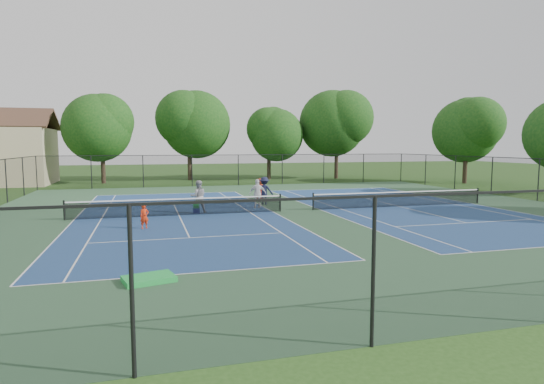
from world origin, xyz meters
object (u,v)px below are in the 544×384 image
object	(u,v)px
tree_back_c	(269,132)
ball_hopper	(196,205)
bystander_c	(260,189)
ball_crate	(196,211)
tree_back_a	(102,125)
bystander_b	(264,191)
instructor	(198,197)
child_player	(144,216)
tree_back_b	(189,121)
tree_side_e	(467,127)
tree_back_d	(337,120)
bystander_a	(258,194)

from	to	relation	value
tree_back_c	ball_hopper	xyz separation A→B (m)	(-10.97, -24.39, -4.96)
bystander_c	ball_crate	bearing A→B (deg)	51.13
tree_back_a	bystander_b	bearing A→B (deg)	-60.15
bystander_b	tree_back_a	bearing A→B (deg)	-35.68
bystander_b	ball_hopper	xyz separation A→B (m)	(-4.82, -2.75, -0.41)
bystander_c	tree_back_c	bearing A→B (deg)	-100.98
tree_back_c	tree_back_a	bearing A→B (deg)	-176.82
bystander_b	bystander_c	world-z (taller)	bystander_b
tree_back_c	instructor	size ratio (longest dim) A/B	4.40
child_player	bystander_c	world-z (taller)	bystander_c
tree_back_b	tree_side_e	distance (m)	29.56
bystander_b	bystander_c	size ratio (longest dim) A/B	1.17
tree_back_b	child_player	distance (m)	30.60
child_player	bystander_b	distance (m)	10.39
tree_back_b	child_player	bearing A→B (deg)	-99.32
tree_side_e	bystander_b	world-z (taller)	tree_side_e
tree_side_e	bystander_b	xyz separation A→B (m)	(-24.15, -10.64, -4.88)
tree_side_e	child_player	xyz separation A→B (m)	(-31.86, -17.61, -5.22)
tree_back_c	tree_side_e	world-z (taller)	tree_side_e
tree_back_a	tree_back_d	size ratio (longest dim) A/B	0.88
tree_side_e	ball_crate	xyz separation A→B (m)	(-28.97, -13.39, -5.65)
instructor	bystander_b	bearing A→B (deg)	-152.07
ball_hopper	tree_side_e	bearing A→B (deg)	24.80
tree_back_b	tree_side_e	xyz separation A→B (m)	(27.00, -12.00, -0.79)
bystander_b	ball_crate	world-z (taller)	bystander_b
bystander_a	bystander_c	world-z (taller)	bystander_a
tree_side_e	instructor	size ratio (longest dim) A/B	4.65
tree_back_b	bystander_a	world-z (taller)	tree_back_b
tree_back_a	bystander_b	size ratio (longest dim) A/B	4.94
tree_back_c	instructor	distance (m)	26.87
tree_back_a	ball_hopper	xyz separation A→B (m)	(7.03, -23.39, -5.52)
tree_back_b	bystander_a	size ratio (longest dim) A/B	5.45
tree_back_c	bystander_a	distance (m)	24.63
ball_hopper	tree_back_a	bearing A→B (deg)	106.73
tree_back_d	bystander_b	world-z (taller)	tree_back_d
bystander_a	ball_crate	size ratio (longest dim) A/B	4.96
tree_back_a	tree_back_d	distance (m)	26.01
tree_back_c	ball_crate	world-z (taller)	tree_back_c
instructor	ball_hopper	xyz separation A→B (m)	(-0.15, -0.22, -0.44)
tree_side_e	bystander_b	distance (m)	26.84
ball_hopper	tree_back_b	bearing A→B (deg)	85.56
instructor	ball_crate	size ratio (longest dim) A/B	5.14
ball_crate	tree_side_e	bearing A→B (deg)	24.80
tree_back_d	tree_side_e	size ratio (longest dim) A/B	1.17
tree_back_b	ball_crate	bearing A→B (deg)	-94.44
bystander_b	bystander_c	xyz separation A→B (m)	(0.29, 2.39, -0.13)
tree_back_c	tree_back_d	xyz separation A→B (m)	(8.00, -1.00, 1.34)
tree_side_e	ball_hopper	distance (m)	32.35
child_player	ball_crate	xyz separation A→B (m)	(2.89, 4.22, -0.43)
tree_back_c	tree_back_d	world-z (taller)	tree_back_d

